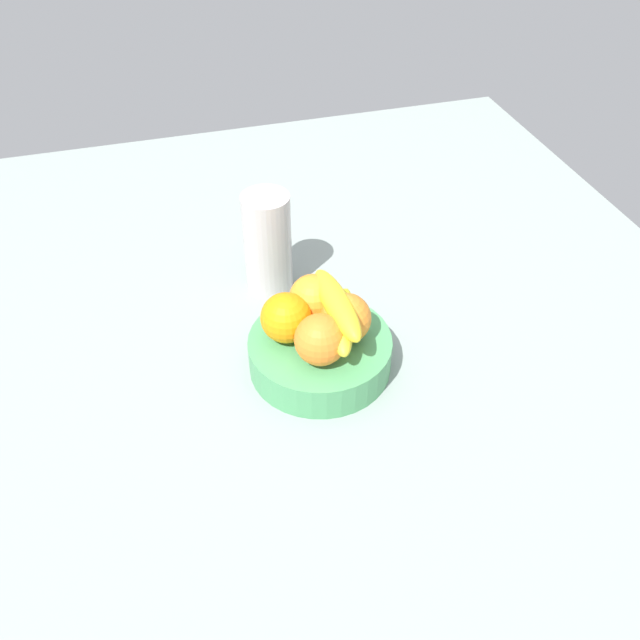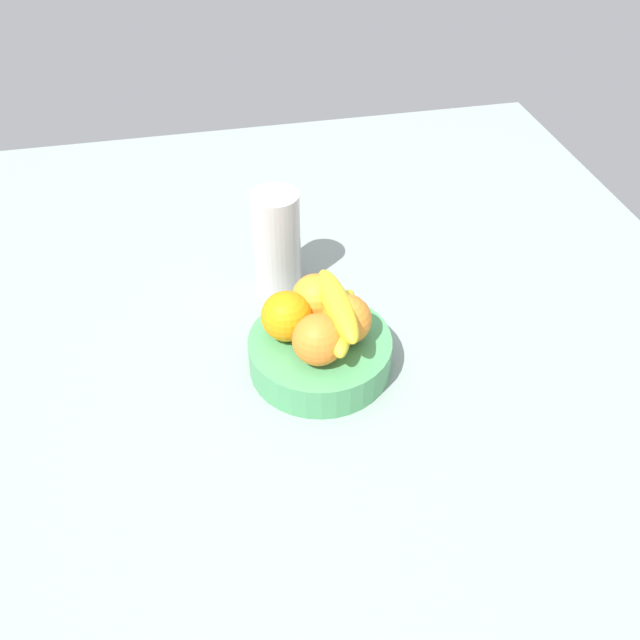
{
  "view_description": "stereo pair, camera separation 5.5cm",
  "coord_description": "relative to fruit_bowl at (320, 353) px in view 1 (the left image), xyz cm",
  "views": [
    {
      "loc": [
        -69.46,
        24.04,
        76.81
      ],
      "look_at": [
        3.99,
        2.64,
        9.65
      ],
      "focal_mm": 38.45,
      "sensor_mm": 36.0,
      "label": 1
    },
    {
      "loc": [
        -70.81,
        18.68,
        76.81
      ],
      "look_at": [
        3.99,
        2.64,
        9.65
      ],
      "focal_mm": 38.45,
      "sensor_mm": 36.0,
      "label": 2
    }
  ],
  "objects": [
    {
      "name": "orange_front_left",
      "position": [
        2.07,
        4.71,
        6.69
      ],
      "size": [
        7.72,
        7.72,
        7.72
      ],
      "primitive_type": "sphere",
      "color": "orange",
      "rests_on": "fruit_bowl"
    },
    {
      "name": "orange_center",
      "position": [
        -0.56,
        -3.85,
        6.69
      ],
      "size": [
        7.72,
        7.72,
        7.72
      ],
      "primitive_type": "sphere",
      "color": "orange",
      "rests_on": "fruit_bowl"
    },
    {
      "name": "ground_plane",
      "position": [
        -3.99,
        -2.64,
        -4.32
      ],
      "size": [
        180.0,
        140.0,
        3.0
      ],
      "primitive_type": "cube",
      "color": "gray"
    },
    {
      "name": "orange_back_left",
      "position": [
        5.27,
        -0.52,
        6.69
      ],
      "size": [
        7.72,
        7.72,
        7.72
      ],
      "primitive_type": "sphere",
      "color": "orange",
      "rests_on": "fruit_bowl"
    },
    {
      "name": "banana_bunch",
      "position": [
        0.19,
        -2.63,
        7.02
      ],
      "size": [
        18.0,
        11.83,
        8.4
      ],
      "color": "yellow",
      "rests_on": "fruit_bowl"
    },
    {
      "name": "fruit_bowl",
      "position": [
        0.0,
        0.0,
        0.0
      ],
      "size": [
        22.17,
        22.17,
        5.65
      ],
      "primitive_type": "cylinder",
      "color": "#4B9B5F",
      "rests_on": "ground_plane"
    },
    {
      "name": "orange_front_right",
      "position": [
        -4.2,
        1.1,
        6.69
      ],
      "size": [
        7.72,
        7.72,
        7.72
      ],
      "primitive_type": "sphere",
      "color": "orange",
      "rests_on": "fruit_bowl"
    },
    {
      "name": "thermos_tumbler",
      "position": [
        22.29,
        2.88,
        6.36
      ],
      "size": [
        8.26,
        8.26,
        18.38
      ],
      "primitive_type": "cylinder",
      "color": "#BEB5B5",
      "rests_on": "ground_plane"
    }
  ]
}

